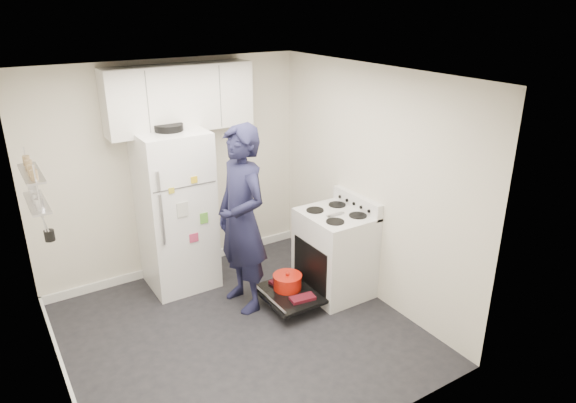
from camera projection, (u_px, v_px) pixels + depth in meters
room at (231, 221)px, 4.65m from camera, size 3.21×3.21×2.51m
electric_range at (334, 254)px, 5.65m from camera, size 0.66×0.76×1.10m
open_oven_door at (288, 288)px, 5.51m from camera, size 0.55×0.70×0.24m
refrigerator at (176, 210)px, 5.68m from camera, size 0.72×0.74×1.87m
upper_cabinets at (180, 98)px, 5.48m from camera, size 1.60×0.33×0.70m
wall_shelf_rack at (35, 188)px, 4.10m from camera, size 0.14×0.60×0.61m
person at (242, 220)px, 5.22m from camera, size 0.52×0.75×1.98m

